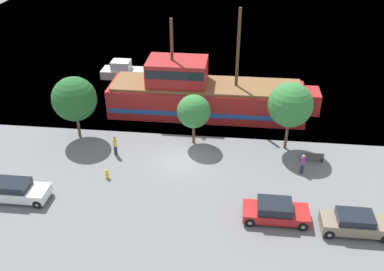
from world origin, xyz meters
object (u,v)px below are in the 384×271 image
bench_promenade_east (312,157)px  pedestrian_walking_near (303,164)px  pirate_ship (203,95)px  moored_boat_dockside (124,71)px  parked_car_curb_mid (14,190)px  parked_car_curb_rear (356,223)px  pedestrian_walking_far (115,145)px  parked_car_curb_front (275,211)px  fire_hydrant (107,173)px

bench_promenade_east → pedestrian_walking_near: bearing=-120.6°
pirate_ship → moored_boat_dockside: 12.62m
pedestrian_walking_near → parked_car_curb_mid: bearing=-165.2°
parked_car_curb_rear → pedestrian_walking_far: size_ratio=2.52×
pedestrian_walking_near → parked_car_curb_front: bearing=-112.8°
bench_promenade_east → pedestrian_walking_near: pedestrian_walking_near is taller
parked_car_curb_rear → pedestrian_walking_far: bearing=157.8°
pirate_ship → bench_promenade_east: 12.04m
parked_car_curb_rear → pedestrian_walking_near: pedestrian_walking_near is taller
pedestrian_walking_far → parked_car_curb_rear: bearing=-22.2°
parked_car_curb_mid → pedestrian_walking_far: bearing=48.6°
pedestrian_walking_near → pedestrian_walking_far: size_ratio=0.95×
moored_boat_dockside → pedestrian_walking_near: (18.19, -16.93, 0.11)m
pirate_ship → parked_car_curb_rear: 18.88m
parked_car_curb_mid → pedestrian_walking_near: 21.17m
moored_boat_dockside → parked_car_curb_mid: moored_boat_dockside is taller
moored_boat_dockside → pedestrian_walking_far: size_ratio=3.02×
parked_car_curb_front → parked_car_curb_rear: (4.98, -0.63, 0.02)m
parked_car_curb_rear → pedestrian_walking_near: (-2.63, 6.21, 0.12)m
pirate_ship → fire_hydrant: bearing=-119.0°
fire_hydrant → parked_car_curb_rear: bearing=-12.7°
pedestrian_walking_far → pirate_ship: bearing=51.4°
pirate_ship → pedestrian_walking_far: 10.46m
moored_boat_dockside → pedestrian_walking_far: 16.35m
parked_car_curb_front → fire_hydrant: size_ratio=5.65×
parked_car_curb_rear → bench_promenade_east: 8.07m
parked_car_curb_front → parked_car_curb_mid: (-18.13, 0.17, 0.02)m
moored_boat_dockside → parked_car_curb_rear: size_ratio=1.20×
parked_car_curb_front → fire_hydrant: bearing=165.1°
fire_hydrant → bench_promenade_east: bearing=14.2°
parked_car_curb_mid → parked_car_curb_rear: (23.10, -0.80, 0.00)m
moored_boat_dockside → parked_car_curb_front: (15.84, -22.52, -0.02)m
parked_car_curb_front → pedestrian_walking_far: size_ratio=2.50×
parked_car_curb_front → parked_car_curb_mid: parked_car_curb_mid is taller
pedestrian_walking_near → parked_car_curb_rear: bearing=-67.0°
bench_promenade_east → pedestrian_walking_near: (-1.00, -1.69, 0.39)m
moored_boat_dockside → parked_car_curb_rear: bearing=-48.0°
pirate_ship → bench_promenade_east: pirate_ship is taller
pirate_ship → pedestrian_walking_far: size_ratio=11.35×
moored_boat_dockside → parked_car_curb_rear: (20.82, -23.15, -0.00)m
parked_car_curb_rear → fire_hydrant: (-17.34, 3.92, -0.31)m
bench_promenade_east → parked_car_curb_rear: bearing=-78.3°
pirate_ship → parked_car_curb_mid: bearing=-129.8°
bench_promenade_east → parked_car_curb_mid: bearing=-161.7°
moored_boat_dockside → parked_car_curb_front: size_ratio=1.21×
parked_car_curb_front → fire_hydrant: parked_car_curb_front is taller
pirate_ship → pedestrian_walking_near: bearing=-47.1°
moored_boat_dockside → parked_car_curb_mid: 22.46m
pirate_ship → pedestrian_walking_near: (8.40, -9.05, -1.12)m
fire_hydrant → parked_car_curb_mid: bearing=-151.6°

